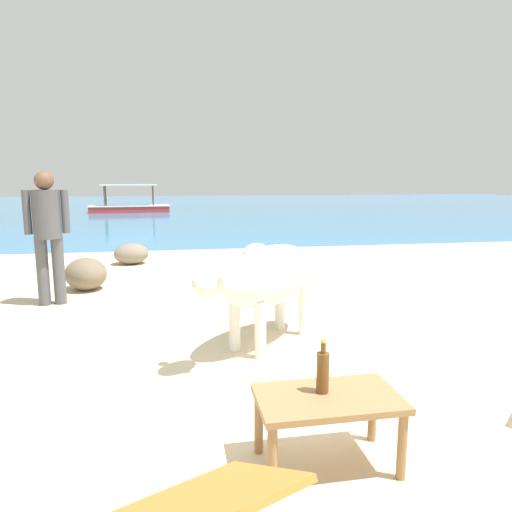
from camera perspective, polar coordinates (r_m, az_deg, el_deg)
sand_beach at (r=3.50m, az=10.05°, el=-16.84°), size 18.00×14.00×0.04m
water_surface at (r=25.01m, az=-7.27°, el=5.94°), size 60.00×36.00×0.03m
cow at (r=4.20m, az=1.55°, el=-2.59°), size 1.47×1.46×0.97m
low_bench_table at (r=2.58m, az=8.95°, el=-18.06°), size 0.76×0.45×0.40m
bottle at (r=2.53m, az=8.32°, el=-14.01°), size 0.07×0.07×0.30m
person_standing at (r=6.05m, az=-24.54°, el=3.21°), size 0.50×0.32×1.62m
shore_rock_large at (r=8.60m, az=-15.27°, el=0.28°), size 0.72×0.66×0.38m
shore_rock_medium at (r=6.79m, az=-20.43°, el=-2.10°), size 0.75×0.79×0.45m
boat_red at (r=22.34m, az=-15.45°, el=5.98°), size 3.74×1.40×1.29m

